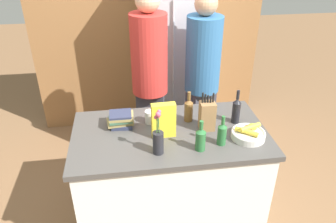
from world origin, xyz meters
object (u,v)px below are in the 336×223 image
(fruit_bowl, at_px, (248,133))
(person_at_sink, at_px, (150,76))
(bottle_wine, at_px, (189,109))
(knife_block, at_px, (207,116))
(bottle_water, at_px, (222,133))
(person_in_blue, at_px, (202,75))
(flower_vase, at_px, (158,140))
(refrigerator, at_px, (173,55))
(bottle_oil, at_px, (236,110))
(bottle_vinegar, at_px, (201,139))
(book_stack, at_px, (121,120))
(cereal_box, at_px, (164,120))
(coffee_mug, at_px, (150,117))

(fruit_bowl, distance_m, person_at_sink, 1.12)
(bottle_wine, bearing_deg, person_at_sink, 111.07)
(knife_block, bearing_deg, person_at_sink, 114.75)
(bottle_water, distance_m, person_at_sink, 1.05)
(person_in_blue, bearing_deg, bottle_water, -119.48)
(bottle_wine, xyz_separation_m, person_at_sink, (-0.24, 0.63, 0.02))
(flower_vase, xyz_separation_m, bottle_wine, (0.28, 0.38, -0.01))
(person_at_sink, bearing_deg, refrigerator, 73.95)
(flower_vase, height_order, bottle_water, flower_vase)
(bottle_oil, distance_m, bottle_water, 0.33)
(refrigerator, distance_m, bottle_vinegar, 1.63)
(bottle_oil, bearing_deg, bottle_vinegar, -138.35)
(book_stack, height_order, bottle_vinegar, bottle_vinegar)
(fruit_bowl, bearing_deg, knife_block, 149.85)
(fruit_bowl, xyz_separation_m, cereal_box, (-0.60, 0.11, 0.09))
(fruit_bowl, relative_size, person_in_blue, 0.14)
(fruit_bowl, xyz_separation_m, knife_block, (-0.27, 0.16, 0.08))
(bottle_oil, xyz_separation_m, person_in_blue, (-0.09, 0.73, -0.02))
(refrigerator, relative_size, cereal_box, 7.66)
(bottle_oil, bearing_deg, bottle_water, -125.21)
(refrigerator, distance_m, fruit_bowl, 1.57)
(book_stack, distance_m, bottle_water, 0.76)
(cereal_box, bearing_deg, bottle_water, -22.26)
(knife_block, relative_size, person_at_sink, 0.17)
(coffee_mug, height_order, person_in_blue, person_in_blue)
(book_stack, height_order, person_in_blue, person_in_blue)
(knife_block, distance_m, book_stack, 0.65)
(person_at_sink, bearing_deg, bottle_vinegar, -65.05)
(cereal_box, bearing_deg, bottle_vinegar, -41.93)
(flower_vase, distance_m, bottle_oil, 0.71)
(coffee_mug, xyz_separation_m, bottle_wine, (0.30, -0.01, 0.05))
(bottle_vinegar, distance_m, bottle_wine, 0.39)
(refrigerator, relative_size, fruit_bowl, 8.17)
(knife_block, height_order, bottle_water, knife_block)
(bottle_wine, bearing_deg, flower_vase, -126.20)
(knife_block, bearing_deg, flower_vase, -147.90)
(book_stack, xyz_separation_m, person_in_blue, (0.78, 0.67, 0.03))
(fruit_bowl, xyz_separation_m, book_stack, (-0.90, 0.28, 0.02))
(bottle_wine, xyz_separation_m, bottle_water, (0.17, -0.34, -0.01))
(bottle_oil, distance_m, person_at_sink, 0.92)
(coffee_mug, xyz_separation_m, bottle_water, (0.46, -0.35, 0.04))
(refrigerator, xyz_separation_m, bottle_oil, (0.28, -1.32, 0.02))
(bottle_wine, bearing_deg, bottle_water, -64.17)
(cereal_box, relative_size, book_stack, 1.26)
(flower_vase, bearing_deg, knife_block, 32.10)
(fruit_bowl, height_order, flower_vase, flower_vase)
(fruit_bowl, distance_m, bottle_wine, 0.49)
(flower_vase, relative_size, person_in_blue, 0.19)
(cereal_box, height_order, person_at_sink, person_at_sink)
(book_stack, xyz_separation_m, bottle_vinegar, (0.53, -0.37, 0.03))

